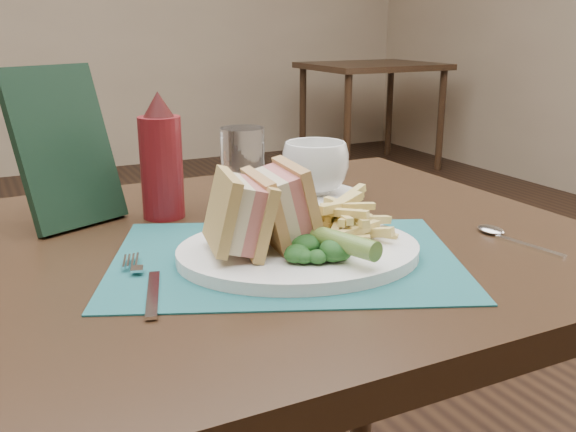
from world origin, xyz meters
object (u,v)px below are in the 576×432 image
Objects in this scene: table_bg_right at (370,116)px; check_presenter at (64,147)px; placemat at (285,259)px; ketchup_bottle at (161,156)px; sandwich_half_b at (266,206)px; coffee_cup at (315,168)px; saucer at (315,196)px; sandwich_half_a at (222,215)px; plate at (299,251)px; drinking_glass at (243,171)px.

check_presenter reaches higher than table_bg_right.
ketchup_bottle is at bearing 108.66° from placemat.
ketchup_bottle is (-0.06, 0.23, 0.03)m from sandwich_half_b.
check_presenter is at bearing 173.49° from coffee_cup.
placemat is (-2.30, -3.25, 0.38)m from table_bg_right.
sandwich_half_a is at bearing -137.79° from saucer.
sandwich_half_b is at bearing -130.81° from saucer.
coffee_cup is at bearing 71.28° from plate.
saucer is (0.17, 0.23, 0.00)m from placemat.
check_presenter is (-0.21, 0.27, 0.11)m from placemat.
coffee_cup reaches higher than plate.
drinking_glass is at bearing -172.07° from saucer.
drinking_glass is at bearing 80.72° from sandwich_half_b.
check_presenter is (-0.25, 0.06, 0.05)m from drinking_glass.
sandwich_half_a is at bearing -173.49° from plate.
placemat is 0.02m from plate.
coffee_cup is (-2.13, -3.02, 0.43)m from table_bg_right.
plate is at bearing -94.73° from drinking_glass.
drinking_glass is at bearing 99.41° from plate.
placemat is at bearing -76.41° from check_presenter.
check_presenter reaches higher than coffee_cup.
plate is (0.02, -0.01, 0.01)m from placemat.
plate is 1.61× the size of ketchup_bottle.
sandwich_half_a reaches higher than saucer.
table_bg_right is 6.00× the size of saucer.
coffee_cup is at bearing 7.93° from drinking_glass.
drinking_glass is (-0.14, -0.02, 0.06)m from saucer.
coffee_cup is 0.25m from ketchup_bottle.
drinking_glass is 0.70× the size of ketchup_bottle.
table_bg_right is at bearing 63.84° from sandwich_half_a.
coffee_cup reaches higher than saucer.
placemat is at bearing 174.40° from plate.
table_bg_right is at bearing 54.71° from placemat.
table_bg_right is 3.92× the size of check_presenter.
drinking_glass reaches higher than table_bg_right.
table_bg_right is at bearing 59.99° from sandwich_half_b.
table_bg_right is 9.03× the size of sandwich_half_b.
sandwich_half_b reaches higher than table_bg_right.
sandwich_half_b is 0.33m from check_presenter.
drinking_glass is 0.57× the size of check_presenter.
check_presenter is at bearing 165.76° from drinking_glass.
ketchup_bottle is at bearing -37.76° from check_presenter.
placemat is 0.36m from check_presenter.
coffee_cup is (0.00, 0.00, 0.05)m from saucer.
table_bg_right is 3.92m from check_presenter.
ketchup_bottle is (-0.12, 0.03, 0.03)m from drinking_glass.
coffee_cup is at bearing -2.67° from ketchup_bottle.
drinking_glass reaches higher than saucer.
plate is 0.28m from saucer.
table_bg_right is 3.86m from ketchup_bottle.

